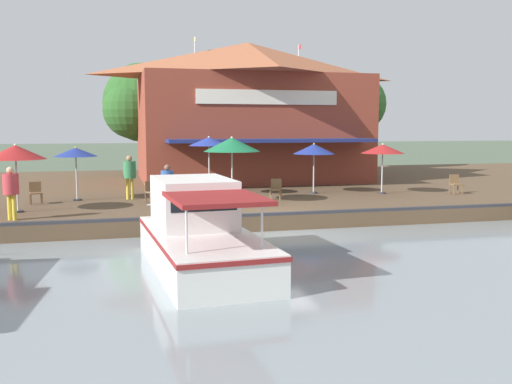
{
  "coord_description": "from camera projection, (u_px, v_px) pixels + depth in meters",
  "views": [
    {
      "loc": [
        18.06,
        -5.24,
        3.55
      ],
      "look_at": [
        -1.0,
        -0.4,
        1.3
      ],
      "focal_mm": 40.0,
      "sensor_mm": 36.0,
      "label": 1
    }
  ],
  "objects": [
    {
      "name": "cafe_chair_back_row_seat",
      "position": [
        455.0,
        183.0,
        25.2
      ],
      "size": [
        0.47,
        0.47,
        0.85
      ],
      "color": "brown",
      "rests_on": "quay_deck"
    },
    {
      "name": "patio_umbrella_mid_patio_left",
      "position": [
        232.0,
        145.0,
        21.86
      ],
      "size": [
        2.18,
        2.18,
        2.59
      ],
      "color": "#B7B7B7",
      "rests_on": "quay_deck"
    },
    {
      "name": "patio_umbrella_mid_patio_right",
      "position": [
        314.0,
        149.0,
        25.23
      ],
      "size": [
        1.87,
        1.87,
        2.24
      ],
      "color": "#B7B7B7",
      "rests_on": "quay_deck"
    },
    {
      "name": "patio_umbrella_far_corner",
      "position": [
        76.0,
        152.0,
        22.76
      ],
      "size": [
        1.71,
        1.71,
        2.17
      ],
      "color": "#B7B7B7",
      "rests_on": "quay_deck"
    },
    {
      "name": "cafe_chair_under_first_umbrella",
      "position": [
        152.0,
        191.0,
        22.22
      ],
      "size": [
        0.58,
        0.58,
        0.85
      ],
      "color": "brown",
      "rests_on": "quay_deck"
    },
    {
      "name": "cafe_chair_far_corner_seat",
      "position": [
        36.0,
        192.0,
        21.87
      ],
      "size": [
        0.53,
        0.53,
        0.85
      ],
      "color": "brown",
      "rests_on": "quay_deck"
    },
    {
      "name": "person_mid_patio",
      "position": [
        130.0,
        172.0,
        23.21
      ],
      "size": [
        0.51,
        0.51,
        1.8
      ],
      "color": "gold",
      "rests_on": "quay_deck"
    },
    {
      "name": "patio_umbrella_back_row",
      "position": [
        209.0,
        142.0,
        24.05
      ],
      "size": [
        1.72,
        1.72,
        2.56
      ],
      "color": "#B7B7B7",
      "rests_on": "quay_deck"
    },
    {
      "name": "person_at_quay_edge",
      "position": [
        167.0,
        182.0,
        20.27
      ],
      "size": [
        0.46,
        0.46,
        1.62
      ],
      "color": "gold",
      "rests_on": "quay_deck"
    },
    {
      "name": "patio_umbrella_near_quay_edge",
      "position": [
        383.0,
        149.0,
        25.11
      ],
      "size": [
        1.92,
        1.92,
        2.23
      ],
      "color": "#B7B7B7",
      "rests_on": "quay_deck"
    },
    {
      "name": "quay_edge_fender",
      "position": [
        274.0,
        214.0,
        19.1
      ],
      "size": [
        0.2,
        50.4,
        0.1
      ],
      "primitive_type": "cube",
      "color": "#2D2D33",
      "rests_on": "quay_deck"
    },
    {
      "name": "person_near_entrance",
      "position": [
        11.0,
        187.0,
        18.01
      ],
      "size": [
        0.48,
        0.48,
        1.71
      ],
      "color": "gold",
      "rests_on": "quay_deck"
    },
    {
      "name": "waterfront_restaurant",
      "position": [
        248.0,
        110.0,
        31.97
      ],
      "size": [
        10.5,
        12.46,
        7.79
      ],
      "color": "brown",
      "rests_on": "quay_deck"
    },
    {
      "name": "quay_deck",
      "position": [
        216.0,
        190.0,
        29.64
      ],
      "size": [
        22.0,
        56.0,
        0.6
      ],
      "primitive_type": "cube",
      "color": "brown",
      "rests_on": "ground"
    },
    {
      "name": "patio_umbrella_by_entrance",
      "position": [
        15.0,
        152.0,
        19.57
      ],
      "size": [
        2.05,
        2.05,
        2.38
      ],
      "color": "#B7B7B7",
      "rests_on": "quay_deck"
    },
    {
      "name": "motorboat_mid_row",
      "position": [
        196.0,
        233.0,
        14.61
      ],
      "size": [
        7.17,
        2.74,
        2.15
      ],
      "color": "white",
      "rests_on": "river_water"
    },
    {
      "name": "tree_downstream_bank",
      "position": [
        140.0,
        105.0,
        35.65
      ],
      "size": [
        5.21,
        4.96,
        6.95
      ],
      "color": "brown",
      "rests_on": "quay_deck"
    },
    {
      "name": "ground_plane",
      "position": [
        275.0,
        233.0,
        19.08
      ],
      "size": [
        220.0,
        220.0,
        0.0
      ],
      "primitive_type": "plane",
      "color": "#4C5B47"
    },
    {
      "name": "cafe_chair_facing_river",
      "position": [
        276.0,
        188.0,
        23.14
      ],
      "size": [
        0.58,
        0.58,
        0.85
      ],
      "color": "brown",
      "rests_on": "quay_deck"
    },
    {
      "name": "tree_upstream_bank",
      "position": [
        356.0,
        105.0,
        39.68
      ],
      "size": [
        4.31,
        4.11,
        6.6
      ],
      "color": "brown",
      "rests_on": "quay_deck"
    }
  ]
}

